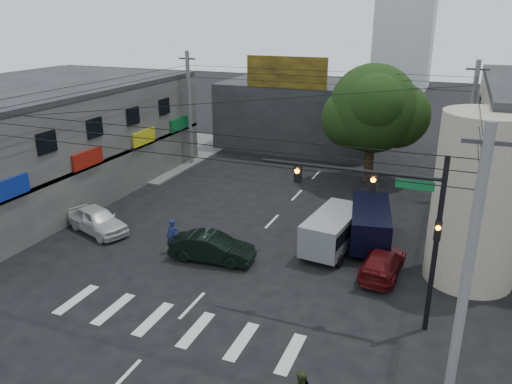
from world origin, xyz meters
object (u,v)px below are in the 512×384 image
Objects in this scene: traffic_gantry at (393,212)px; maroon_sedan at (383,263)px; white_compact at (97,220)px; traffic_officer at (173,236)px; street_tree at (373,109)px; silver_minivan at (333,232)px; navy_van at (370,225)px; utility_pole_far_right at (469,131)px; utility_pole_near_right at (467,271)px; utility_pole_far_left at (189,110)px; dark_sedan at (212,248)px.

traffic_gantry is 5.79m from maroon_sedan.
traffic_officer is (5.40, -0.65, 0.17)m from white_compact.
street_tree is 1.76× the size of silver_minivan.
traffic_officer reaches higher than white_compact.
navy_van reaches higher than white_compact.
utility_pole_far_right is at bearing -35.30° from navy_van.
maroon_sedan is at bearing 114.03° from utility_pole_near_right.
navy_van is (-1.84, 7.19, -3.78)m from traffic_gantry.
utility_pole_far_left is at bearing -176.05° from street_tree.
utility_pole_far_right reaches higher than navy_van.
utility_pole_far_right reaches higher than white_compact.
maroon_sedan is (-0.63, 3.92, -4.21)m from traffic_gantry.
navy_van reaches higher than traffic_officer.
utility_pole_near_right and utility_pole_far_right have the same top height.
utility_pole_near_right is at bearing -167.72° from navy_van.
traffic_gantry reaches higher than dark_sedan.
white_compact is at bearing -130.16° from street_tree.
utility_pole_near_right is at bearing -120.65° from dark_sedan.
dark_sedan is at bearing -107.74° from street_tree.
street_tree is 6.63m from utility_pole_far_right.
traffic_gantry is 1.30× the size of navy_van.
utility_pole_far_left is at bearing 48.62° from navy_van.
navy_van is at bearing -30.77° from utility_pole_far_left.
traffic_gantry is at bearing 102.29° from maroon_sedan.
street_tree reaches higher than white_compact.
utility_pole_far_right is at bearing -21.92° from silver_minivan.
silver_minivan is (-2.89, 1.67, 0.41)m from maroon_sedan.
navy_van is at bearing -66.61° from maroon_sedan.
street_tree is 1.85× the size of white_compact.
navy_van is (16.49, -9.82, -3.55)m from utility_pole_far_left.
street_tree reaches higher than silver_minivan.
utility_pole_far_right is (2.68, 17.00, -0.23)m from traffic_gantry.
utility_pole_far_right reaches higher than street_tree.
navy_van is (14.80, 4.37, 0.31)m from white_compact.
street_tree is 13.19m from silver_minivan.
street_tree is 1.57× the size of navy_van.
white_compact is (1.69, -14.18, -3.86)m from utility_pole_far_left.
utility_pole_far_right is 1.66× the size of navy_van.
utility_pole_near_right is 1.00× the size of utility_pole_far_right.
utility_pole_far_right is 2.12× the size of maroon_sedan.
utility_pole_far_right is 24.27m from white_compact.
dark_sedan reaches higher than maroon_sedan.
white_compact is (-12.81, -15.18, -4.73)m from street_tree.
utility_pole_far_right is at bearing 0.00° from utility_pole_far_left.
utility_pole_near_right reaches higher than traffic_gantry.
dark_sedan is 2.34m from traffic_officer.
dark_sedan is at bearing 115.04° from navy_van.
street_tree is at bearing 3.95° from utility_pole_far_left.
street_tree is at bearing 106.82° from utility_pole_near_right.
navy_van is (1.68, 1.60, 0.03)m from silver_minivan.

